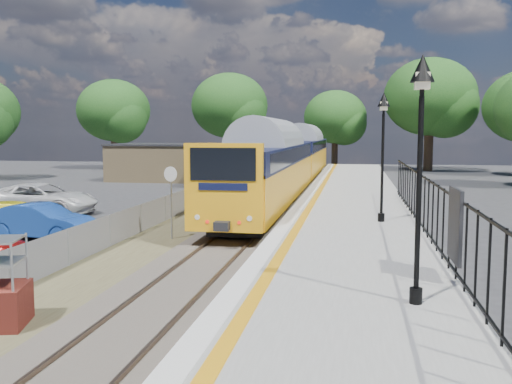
% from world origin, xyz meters
% --- Properties ---
extents(ground, '(120.00, 120.00, 0.00)m').
position_xyz_m(ground, '(0.00, 0.00, 0.00)').
color(ground, '#2D2D30').
rests_on(ground, ground).
extents(track_bed, '(5.90, 80.00, 0.29)m').
position_xyz_m(track_bed, '(-0.47, 9.67, 0.09)').
color(track_bed, '#473F38').
rests_on(track_bed, ground).
extents(platform, '(5.00, 70.00, 0.90)m').
position_xyz_m(platform, '(4.20, 8.00, 0.45)').
color(platform, gray).
rests_on(platform, ground).
extents(platform_edge, '(0.90, 70.00, 0.01)m').
position_xyz_m(platform_edge, '(2.14, 8.00, 0.90)').
color(platform_edge, silver).
rests_on(platform_edge, platform).
extents(victorian_lamp_south, '(0.44, 0.44, 4.60)m').
position_xyz_m(victorian_lamp_south, '(5.50, -4.00, 4.30)').
color(victorian_lamp_south, black).
rests_on(victorian_lamp_south, platform).
extents(victorian_lamp_north, '(0.44, 0.44, 4.60)m').
position_xyz_m(victorian_lamp_north, '(5.30, 6.00, 4.30)').
color(victorian_lamp_north, black).
rests_on(victorian_lamp_north, platform).
extents(palisade_fence, '(0.12, 26.00, 2.00)m').
position_xyz_m(palisade_fence, '(6.55, 2.24, 1.84)').
color(palisade_fence, black).
rests_on(palisade_fence, platform).
extents(wire_fence, '(0.06, 52.00, 1.20)m').
position_xyz_m(wire_fence, '(-4.20, 12.00, 0.60)').
color(wire_fence, '#999EA3').
rests_on(wire_fence, ground).
extents(outbuilding, '(10.80, 10.10, 3.12)m').
position_xyz_m(outbuilding, '(-10.91, 31.21, 1.52)').
color(outbuilding, tan).
rests_on(outbuilding, ground).
extents(tree_line, '(56.80, 43.80, 11.88)m').
position_xyz_m(tree_line, '(1.40, 42.00, 6.61)').
color(tree_line, '#332319').
rests_on(tree_line, ground).
extents(train, '(2.82, 40.83, 3.51)m').
position_xyz_m(train, '(0.00, 24.19, 2.34)').
color(train, orange).
rests_on(train, ground).
extents(speed_sign, '(0.55, 0.19, 2.82)m').
position_xyz_m(speed_sign, '(-2.50, 5.75, 1.92)').
color(speed_sign, '#999EA3').
rests_on(speed_sign, ground).
extents(car_blue, '(4.32, 1.91, 1.38)m').
position_xyz_m(car_blue, '(-7.52, 5.16, 0.69)').
color(car_blue, '#184094').
rests_on(car_blue, ground).
extents(car_yellow, '(4.58, 2.65, 1.25)m').
position_xyz_m(car_yellow, '(-9.39, 6.52, 0.62)').
color(car_yellow, yellow).
rests_on(car_yellow, ground).
extents(car_white, '(5.62, 2.64, 1.56)m').
position_xyz_m(car_white, '(-11.13, 11.29, 0.78)').
color(car_white, silver).
rests_on(car_white, ground).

